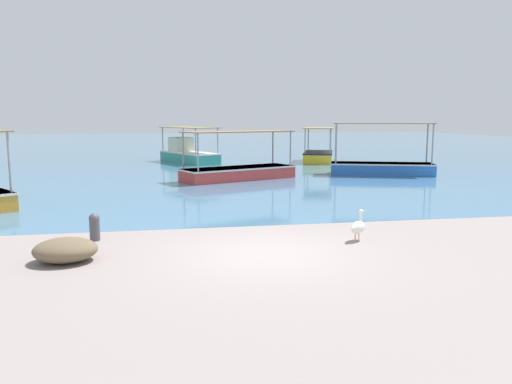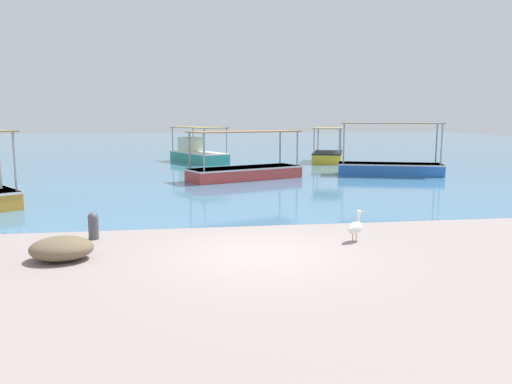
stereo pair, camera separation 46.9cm
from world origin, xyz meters
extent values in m
plane|color=gray|center=(0.00, 0.00, 0.00)|extent=(120.00, 120.00, 0.00)
cube|color=teal|center=(0.00, 48.00, 0.00)|extent=(110.00, 90.00, 0.00)
cube|color=teal|center=(-0.59, 24.50, 0.37)|extent=(4.10, 5.82, 0.73)
cube|color=silver|center=(-0.59, 24.50, 0.69)|extent=(4.15, 5.87, 0.08)
cylinder|color=#99999E|center=(1.24, 22.59, 1.58)|extent=(0.08, 0.08, 1.70)
cylinder|color=#99999E|center=(-0.28, 21.87, 1.58)|extent=(0.08, 0.08, 1.70)
cylinder|color=#99999E|center=(-0.90, 27.14, 1.58)|extent=(0.08, 0.08, 1.70)
cylinder|color=#99999E|center=(-2.42, 26.42, 1.58)|extent=(0.08, 0.08, 1.70)
cube|color=olive|center=(-0.59, 24.50, 2.45)|extent=(4.10, 5.68, 0.05)
cube|color=beige|center=(-1.12, 25.63, 1.24)|extent=(1.87, 1.95, 1.01)
cube|color=#C43D39|center=(1.45, 14.14, 0.32)|extent=(6.16, 4.04, 0.62)
cube|color=silver|center=(1.45, 14.14, 0.59)|extent=(6.22, 4.10, 0.08)
cylinder|color=#99999E|center=(3.62, 15.96, 1.52)|extent=(0.08, 0.08, 1.78)
cylinder|color=#99999E|center=(4.26, 14.50, 1.52)|extent=(0.08, 0.08, 1.78)
cylinder|color=#99999E|center=(-1.36, 13.79, 1.52)|extent=(0.08, 0.08, 1.78)
cylinder|color=#99999E|center=(-0.72, 12.33, 1.52)|extent=(0.08, 0.08, 1.78)
cube|color=#946845|center=(1.45, 14.14, 2.43)|extent=(6.02, 4.05, 0.05)
cube|color=yellow|center=(8.56, 23.43, 0.36)|extent=(3.31, 4.93, 0.71)
cube|color=black|center=(8.56, 23.43, 0.67)|extent=(3.37, 4.98, 0.08)
cylinder|color=#99999E|center=(8.69, 21.24, 1.55)|extent=(0.08, 0.08, 1.68)
cylinder|color=#99999E|center=(7.10, 21.79, 1.55)|extent=(0.08, 0.08, 1.68)
cylinder|color=#99999E|center=(10.02, 25.07, 1.55)|extent=(0.08, 0.08, 1.68)
cylinder|color=#99999E|center=(8.43, 25.62, 1.55)|extent=(0.08, 0.08, 1.68)
cube|color=olive|center=(8.56, 23.43, 2.41)|extent=(3.34, 4.77, 0.05)
cylinder|color=#99999E|center=(-7.34, 6.81, 1.65)|extent=(0.08, 0.08, 2.01)
cube|color=blue|center=(9.55, 14.88, 0.33)|extent=(5.81, 3.37, 0.65)
cube|color=silver|center=(9.55, 14.88, 0.61)|extent=(5.86, 3.42, 0.08)
cylinder|color=#99999E|center=(12.18, 14.79, 1.73)|extent=(0.08, 0.08, 2.15)
cylinder|color=#99999E|center=(11.72, 13.39, 1.73)|extent=(0.08, 0.08, 2.15)
cylinder|color=#99999E|center=(7.39, 16.37, 1.73)|extent=(0.08, 0.08, 2.15)
cylinder|color=#99999E|center=(6.93, 14.97, 1.73)|extent=(0.08, 0.08, 2.15)
cube|color=#8A6D56|center=(9.55, 14.88, 2.83)|extent=(5.65, 3.40, 0.05)
cylinder|color=#E0997A|center=(2.55, 0.82, 0.11)|extent=(0.03, 0.03, 0.22)
cylinder|color=#E0997A|center=(2.61, 0.74, 0.11)|extent=(0.03, 0.03, 0.22)
ellipsoid|color=white|center=(2.60, 0.80, 0.36)|extent=(0.60, 0.58, 0.32)
ellipsoid|color=white|center=(2.42, 0.63, 0.38)|extent=(0.20, 0.20, 0.10)
cylinder|color=white|center=(2.72, 0.90, 0.58)|extent=(0.07, 0.07, 0.26)
sphere|color=white|center=(2.72, 0.90, 0.74)|extent=(0.11, 0.11, 0.11)
cone|color=#E5933F|center=(2.84, 1.01, 0.73)|extent=(0.26, 0.24, 0.06)
cylinder|color=#47474C|center=(-4.02, 2.04, 0.27)|extent=(0.26, 0.26, 0.54)
sphere|color=#4C4C51|center=(-4.02, 2.04, 0.57)|extent=(0.27, 0.27, 0.27)
ellipsoid|color=brown|center=(-4.38, 0.16, 0.26)|extent=(1.37, 1.17, 0.52)
camera|label=1|loc=(-2.14, -10.98, 3.11)|focal=35.00mm
camera|label=2|loc=(-1.68, -11.06, 3.11)|focal=35.00mm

